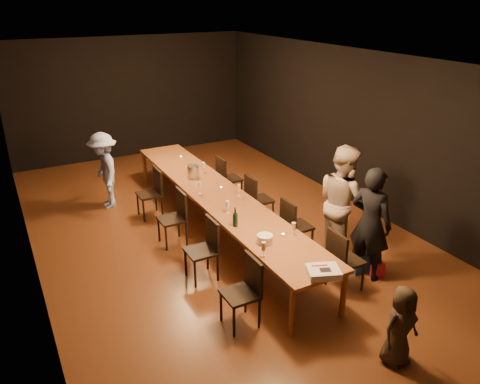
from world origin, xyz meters
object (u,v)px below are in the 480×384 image
woman_tan (342,202)px  champagne_bottle (235,217)px  woman_birthday (370,224)px  birthday_cake (323,272)px  chair_right_1 (297,225)px  chair_left_3 (149,194)px  chair_right_0 (346,260)px  table (217,196)px  chair_left_2 (172,219)px  chair_left_1 (201,251)px  man_blue (105,171)px  child (400,326)px  chair_left_0 (240,293)px  chair_right_3 (230,178)px  ice_bucket (193,172)px  plate_stack (265,239)px  chair_right_2 (260,199)px

woman_tan → champagne_bottle: size_ratio=5.90×
woman_birthday → birthday_cake: (-1.31, -0.61, -0.07)m
chair_right_1 → chair_left_3: (-1.70, 2.40, 0.00)m
woman_birthday → chair_right_0: bearing=82.5°
table → champagne_bottle: 1.29m
chair_left_2 → woman_tan: size_ratio=0.50×
table → chair_left_1: size_ratio=6.45×
table → woman_birthday: woman_birthday is taller
chair_left_3 → birthday_cake: 4.21m
man_blue → child: 6.16m
chair_left_1 → man_blue: (-0.60, 3.23, 0.29)m
child → champagne_bottle: 2.73m
chair_left_0 → chair_left_2: same height
chair_right_0 → man_blue: size_ratio=0.62×
child → birthday_cake: (-0.38, 0.93, 0.30)m
chair_left_2 → chair_left_0: bearing=-180.0°
chair_right_3 → chair_left_0: same height
chair_right_1 → chair_left_3: bearing=-144.7°
chair_right_1 → ice_bucket: bearing=-156.5°
table → chair_left_2: size_ratio=6.45×
chair_right_1 → chair_left_0: size_ratio=1.00×
woman_tan → chair_left_3: bearing=45.0°
woman_birthday → ice_bucket: woman_birthday is taller
woman_birthday → champagne_bottle: bearing=37.3°
chair_left_1 → champagne_bottle: champagne_bottle is taller
chair_left_2 → woman_tan: (2.24, -1.61, 0.46)m
chair_left_0 → woman_tan: woman_tan is taller
plate_stack → table: bearing=84.5°
woman_tan → plate_stack: (-1.58, -0.27, -0.11)m
chair_right_2 → chair_right_1: bearing=-0.0°
woman_tan → plate_stack: bearing=106.2°
plate_stack → champagne_bottle: size_ratio=0.70×
child → birthday_cake: 1.05m
ice_bucket → chair_right_1: bearing=-66.5°
chair_right_2 → chair_left_0: same height
chair_right_0 → man_blue: man_blue is taller
champagne_bottle → chair_right_3: bearing=64.7°
ice_bucket → woman_birthday: bearing=-66.1°
plate_stack → champagne_bottle: champagne_bottle is taller
man_blue → plate_stack: man_blue is taller
birthday_cake → plate_stack: plate_stack is taller
table → child: (0.42, -3.83, -0.21)m
chair_right_0 → man_blue: (-2.30, 4.43, 0.29)m
child → champagne_bottle: (-0.72, 2.60, 0.41)m
table → man_blue: (-1.45, 2.03, 0.05)m
chair_right_0 → chair_right_1: same height
table → woman_tan: bearing=-49.1°
chair_right_2 → plate_stack: bearing=-28.7°
chair_right_3 → child: 5.05m
man_blue → child: bearing=19.0°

